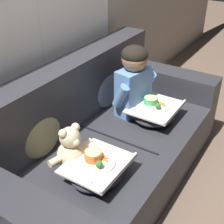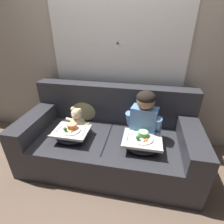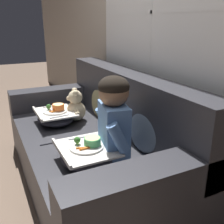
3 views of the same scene
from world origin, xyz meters
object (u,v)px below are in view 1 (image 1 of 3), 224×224
object	(u,v)px
throw_pillow_behind_teddy	(39,130)
lap_tray_child	(155,112)
teddy_bear	(71,150)
lap_tray_teddy	(97,169)
throw_pillow_behind_child	(106,84)
couch	(103,144)
child_figure	(134,78)

from	to	relation	value
throw_pillow_behind_teddy	lap_tray_child	size ratio (longest dim) A/B	0.96
teddy_bear	lap_tray_teddy	distance (m)	0.20
throw_pillow_behind_teddy	lap_tray_child	xyz separation A→B (m)	(0.78, -0.45, -0.12)
throw_pillow_behind_child	throw_pillow_behind_teddy	size ratio (longest dim) A/B	1.03
throw_pillow_behind_teddy	lap_tray_teddy	size ratio (longest dim) A/B	1.01
teddy_bear	throw_pillow_behind_child	bearing A→B (deg)	18.49
couch	lap_tray_child	xyz separation A→B (m)	(0.39, -0.23, 0.16)
couch	lap_tray_child	distance (m)	0.48
throw_pillow_behind_child	teddy_bear	bearing A→B (deg)	-161.51
throw_pillow_behind_child	lap_tray_child	world-z (taller)	throw_pillow_behind_child
throw_pillow_behind_child	throw_pillow_behind_teddy	xyz separation A→B (m)	(-0.78, 0.00, 0.00)
couch	teddy_bear	size ratio (longest dim) A/B	6.19
teddy_bear	throw_pillow_behind_teddy	bearing A→B (deg)	89.80
lap_tray_teddy	lap_tray_child	bearing A→B (deg)	0.02
couch	lap_tray_child	size ratio (longest dim) A/B	5.01
child_figure	teddy_bear	xyz separation A→B (m)	(-0.78, -0.00, -0.18)
lap_tray_child	lap_tray_teddy	distance (m)	0.78
couch	throw_pillow_behind_teddy	world-z (taller)	couch
couch	throw_pillow_behind_child	size ratio (longest dim) A/B	5.03
teddy_bear	lap_tray_child	world-z (taller)	teddy_bear
child_figure	teddy_bear	bearing A→B (deg)	-179.78
couch	child_figure	size ratio (longest dim) A/B	3.58
couch	teddy_bear	bearing A→B (deg)	-174.65
lap_tray_teddy	throw_pillow_behind_teddy	bearing A→B (deg)	90.00
child_figure	teddy_bear	size ratio (longest dim) A/B	1.73
lap_tray_child	couch	bearing A→B (deg)	149.81
lap_tray_teddy	child_figure	bearing A→B (deg)	13.93
throw_pillow_behind_teddy	teddy_bear	bearing A→B (deg)	-90.20
couch	throw_pillow_behind_teddy	distance (m)	0.53
throw_pillow_behind_teddy	lap_tray_teddy	xyz separation A→B (m)	(-0.00, -0.45, -0.12)
couch	lap_tray_teddy	distance (m)	0.48
teddy_bear	lap_tray_child	size ratio (longest dim) A/B	0.81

